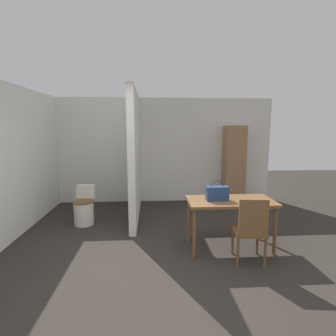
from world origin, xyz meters
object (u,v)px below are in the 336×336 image
toilet (84,208)px  wooden_cabinet (234,165)px  handbag (217,193)px  dining_table (230,205)px  wooden_chair (250,229)px

toilet → wooden_cabinet: (3.24, 1.24, 0.62)m
handbag → wooden_cabinet: bearing=67.2°
dining_table → wooden_cabinet: 2.57m
toilet → wooden_cabinet: bearing=20.9°
dining_table → wooden_cabinet: size_ratio=0.69×
wooden_chair → wooden_cabinet: bearing=83.4°
dining_table → wooden_chair: (0.14, -0.46, -0.18)m
handbag → toilet: bearing=152.0°
dining_table → wooden_cabinet: bearing=71.4°
handbag → wooden_cabinet: size_ratio=0.17×
wooden_chair → dining_table: bearing=113.2°
wooden_chair → handbag: 0.68m
wooden_chair → wooden_cabinet: wooden_cabinet is taller
wooden_chair → toilet: 3.05m
wooden_chair → toilet: (-2.56, 1.64, -0.18)m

